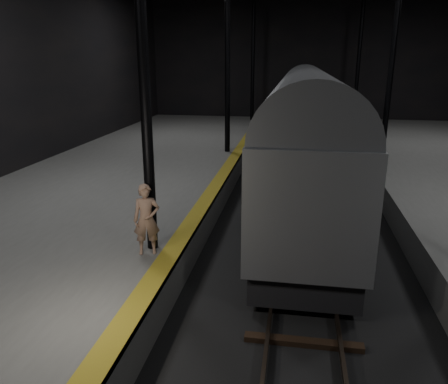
# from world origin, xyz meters

# --- Properties ---
(ground) EXTENTS (44.00, 44.00, 0.00)m
(ground) POSITION_xyz_m (0.00, 0.00, 0.00)
(ground) COLOR black
(ground) RESTS_ON ground
(platform_left) EXTENTS (9.00, 43.80, 1.00)m
(platform_left) POSITION_xyz_m (-7.50, 0.00, 0.50)
(platform_left) COLOR #565754
(platform_left) RESTS_ON ground
(tactile_strip) EXTENTS (0.50, 43.80, 0.01)m
(tactile_strip) POSITION_xyz_m (-3.25, 0.00, 1.00)
(tactile_strip) COLOR #9B921C
(tactile_strip) RESTS_ON platform_left
(track) EXTENTS (2.40, 43.00, 0.24)m
(track) POSITION_xyz_m (0.00, 0.00, 0.07)
(track) COLOR #3F3328
(track) RESTS_ON ground
(train) EXTENTS (2.86, 19.10, 5.11)m
(train) POSITION_xyz_m (-0.00, 4.24, 2.85)
(train) COLOR #A8ACB0
(train) RESTS_ON ground
(woman) EXTENTS (0.74, 0.59, 1.75)m
(woman) POSITION_xyz_m (-3.80, -4.35, 1.88)
(woman) COLOR #9D7760
(woman) RESTS_ON platform_left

